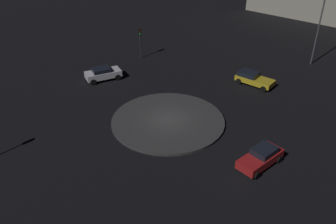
{
  "coord_description": "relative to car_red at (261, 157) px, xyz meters",
  "views": [
    {
      "loc": [
        -28.59,
        5.43,
        18.61
      ],
      "look_at": [
        0.0,
        0.0,
        1.09
      ],
      "focal_mm": 38.07,
      "sensor_mm": 36.0,
      "label": 1
    }
  ],
  "objects": [
    {
      "name": "car_yellow",
      "position": [
        13.88,
        -5.05,
        -0.02
      ],
      "size": [
        4.5,
        4.2,
        1.45
      ],
      "rotation": [
        0.0,
        0.0,
        3.84
      ],
      "color": "gold",
      "rests_on": "ground_plane"
    },
    {
      "name": "streetlamp_southeast",
      "position": [
        18.04,
        -14.8,
        5.18
      ],
      "size": [
        0.47,
        0.47,
        9.87
      ],
      "color": "#4C4C51",
      "rests_on": "ground_plane"
    },
    {
      "name": "ground_plane",
      "position": [
        7.8,
        6.12,
        -0.78
      ],
      "size": [
        120.14,
        120.14,
        0.0
      ],
      "primitive_type": "plane",
      "color": "black"
    },
    {
      "name": "traffic_light_east",
      "position": [
        24.23,
        6.76,
        2.14
      ],
      "size": [
        0.36,
        0.31,
        4.1
      ],
      "rotation": [
        0.0,
        0.0,
        -3.1
      ],
      "color": "#2D2D2D",
      "rests_on": "ground_plane"
    },
    {
      "name": "car_red",
      "position": [
        0.0,
        0.0,
        0.0
      ],
      "size": [
        3.57,
        4.45,
        1.53
      ],
      "rotation": [
        0.0,
        0.0,
        2.1
      ],
      "color": "red",
      "rests_on": "ground_plane"
    },
    {
      "name": "car_white",
      "position": [
        18.39,
        11.97,
        0.03
      ],
      "size": [
        2.9,
        4.44,
        1.53
      ],
      "rotation": [
        0.0,
        0.0,
        -1.31
      ],
      "color": "white",
      "rests_on": "ground_plane"
    },
    {
      "name": "roundabout_island",
      "position": [
        7.8,
        6.12,
        -0.66
      ],
      "size": [
        10.95,
        10.95,
        0.24
      ],
      "primitive_type": "cylinder",
      "color": "#383838",
      "rests_on": "ground_plane"
    }
  ]
}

